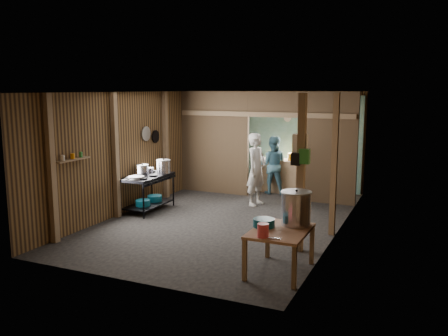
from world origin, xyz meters
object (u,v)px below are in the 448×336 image
at_px(gas_range, 148,193).
at_px(stove_pot_large, 164,167).
at_px(stock_pot, 296,209).
at_px(pink_bucket, 263,230).
at_px(cook, 256,169).
at_px(yellow_tub, 294,157).
at_px(prep_table, 280,251).

relative_size(gas_range, stove_pot_large, 4.15).
height_order(stock_pot, pink_bucket, stock_pot).
xyz_separation_m(gas_range, cook, (2.01, 1.46, 0.44)).
height_order(gas_range, cook, cook).
relative_size(pink_bucket, yellow_tub, 0.57).
bearing_deg(prep_table, stock_pot, 68.12).
distance_m(gas_range, stove_pot_large, 0.69).
relative_size(stove_pot_large, pink_bucket, 1.68).
height_order(stock_pot, cook, cook).
bearing_deg(stove_pot_large, prep_table, -36.61).
relative_size(stove_pot_large, stock_pot, 0.60).
relative_size(stove_pot_large, yellow_tub, 0.96).
relative_size(stove_pot_large, cook, 0.19).
bearing_deg(pink_bucket, cook, 111.09).
bearing_deg(gas_range, cook, 35.93).
xyz_separation_m(prep_table, stove_pot_large, (-3.54, 2.63, 0.61)).
height_order(prep_table, pink_bucket, pink_bucket).
xyz_separation_m(prep_table, pink_bucket, (-0.12, -0.43, 0.42)).
distance_m(yellow_tub, cook, 1.65).
bearing_deg(gas_range, yellow_tub, 51.11).
height_order(stock_pot, yellow_tub, stock_pot).
distance_m(stock_pot, pink_bucket, 0.82).
xyz_separation_m(stove_pot_large, cook, (1.84, 1.05, -0.10)).
bearing_deg(prep_table, yellow_tub, 103.39).
bearing_deg(stock_pot, cook, 118.82).
xyz_separation_m(stove_pot_large, pink_bucket, (3.42, -3.06, -0.19)).
xyz_separation_m(pink_bucket, yellow_tub, (-1.14, 5.70, 0.20)).
relative_size(prep_table, pink_bucket, 5.69).
bearing_deg(pink_bucket, yellow_tub, 101.28).
distance_m(prep_table, stove_pot_large, 4.45).
distance_m(stove_pot_large, stock_pot, 4.33).
bearing_deg(yellow_tub, pink_bucket, -78.72).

